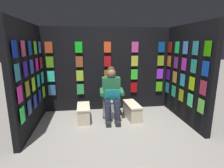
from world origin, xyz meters
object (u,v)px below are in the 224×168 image
(comic_longbox_near, at_px, (132,111))
(comic_longbox_far, at_px, (84,113))
(toilet, at_px, (111,102))
(person_reading, at_px, (112,93))

(comic_longbox_near, relative_size, comic_longbox_far, 1.12)
(toilet, bearing_deg, person_reading, 90.30)
(person_reading, xyz_separation_m, comic_longbox_far, (0.63, 0.01, -0.43))
(comic_longbox_near, bearing_deg, comic_longbox_far, -4.83)
(toilet, bearing_deg, comic_longbox_far, 22.75)
(comic_longbox_near, bearing_deg, person_reading, -6.37)
(person_reading, relative_size, comic_longbox_far, 1.93)
(toilet, height_order, comic_longbox_far, toilet)
(toilet, bearing_deg, comic_longbox_near, 155.21)
(person_reading, height_order, comic_longbox_near, person_reading)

